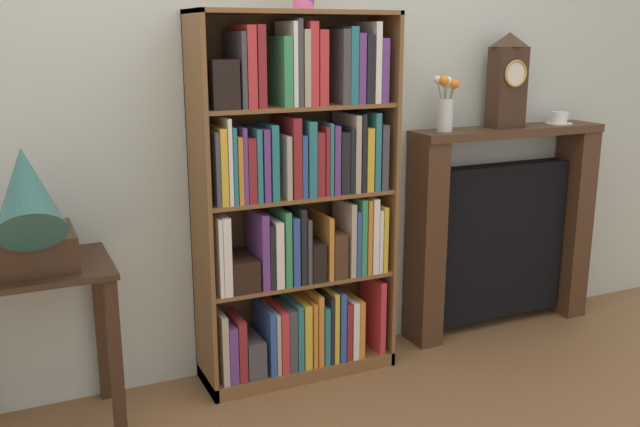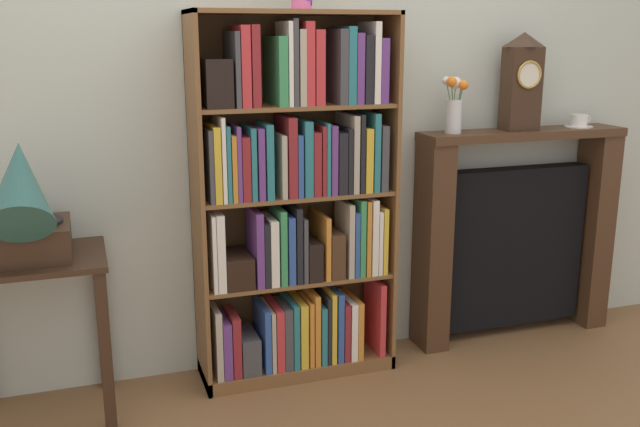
# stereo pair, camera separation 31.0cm
# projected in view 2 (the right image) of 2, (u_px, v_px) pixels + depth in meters

# --- Properties ---
(ground_plane) EXTENTS (7.55, 6.40, 0.02)m
(ground_plane) POSITION_uv_depth(u_px,v_px,m) (303.00, 381.00, 3.15)
(ground_plane) COLOR brown
(wall_back) EXTENTS (4.55, 0.08, 2.60)m
(wall_back) POSITION_uv_depth(u_px,v_px,m) (291.00, 77.00, 3.11)
(wall_back) COLOR beige
(wall_back) RESTS_ON ground
(bookshelf) EXTENTS (0.86, 0.29, 1.58)m
(bookshelf) POSITION_uv_depth(u_px,v_px,m) (296.00, 209.00, 3.05)
(bookshelf) COLOR brown
(bookshelf) RESTS_ON ground
(side_table_left) EXTENTS (0.55, 0.44, 0.67)m
(side_table_left) POSITION_uv_depth(u_px,v_px,m) (35.00, 300.00, 2.72)
(side_table_left) COLOR #382316
(side_table_left) RESTS_ON ground
(gramophone) EXTENTS (0.30, 0.49, 0.52)m
(gramophone) POSITION_uv_depth(u_px,v_px,m) (23.00, 207.00, 2.56)
(gramophone) COLOR #382316
(gramophone) RESTS_ON side_table_left
(fireplace_mantel) EXTENTS (1.04, 0.21, 1.04)m
(fireplace_mantel) POSITION_uv_depth(u_px,v_px,m) (514.00, 236.00, 3.53)
(fireplace_mantel) COLOR #472D1C
(fireplace_mantel) RESTS_ON ground
(mantel_clock) EXTENTS (0.17, 0.12, 0.45)m
(mantel_clock) POSITION_uv_depth(u_px,v_px,m) (522.00, 82.00, 3.32)
(mantel_clock) COLOR #382316
(mantel_clock) RESTS_ON fireplace_mantel
(flower_vase) EXTENTS (0.12, 0.11, 0.26)m
(flower_vase) POSITION_uv_depth(u_px,v_px,m) (454.00, 105.00, 3.23)
(flower_vase) COLOR silver
(flower_vase) RESTS_ON fireplace_mantel
(teacup_with_saucer) EXTENTS (0.13, 0.13, 0.06)m
(teacup_with_saucer) POSITION_uv_depth(u_px,v_px,m) (579.00, 122.00, 3.48)
(teacup_with_saucer) COLOR white
(teacup_with_saucer) RESTS_ON fireplace_mantel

